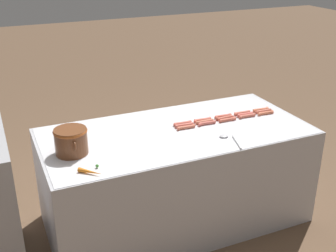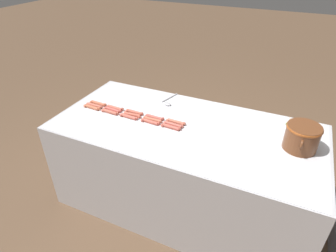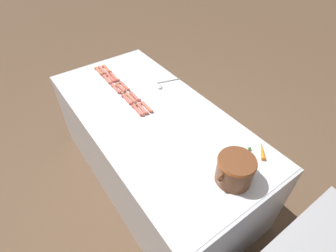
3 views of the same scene
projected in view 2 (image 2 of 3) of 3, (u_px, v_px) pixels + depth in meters
ground_plane at (182, 200)px, 2.72m from camera, size 20.00×20.00×0.00m
griddle_counter at (184, 167)px, 2.49m from camera, size 1.01×2.13×0.84m
hot_dog_0 at (98, 103)px, 2.56m from camera, size 0.04×0.17×0.03m
hot_dog_1 at (115, 108)px, 2.49m from camera, size 0.04×0.17×0.03m
hot_dog_2 at (134, 112)px, 2.43m from camera, size 0.03×0.17×0.03m
hot_dog_3 at (155, 117)px, 2.36m from camera, size 0.03×0.17×0.03m
hot_dog_4 at (176, 122)px, 2.29m from camera, size 0.03×0.17×0.03m
hot_dog_5 at (94, 105)px, 2.53m from camera, size 0.03×0.17×0.03m
hot_dog_6 at (112, 110)px, 2.46m from camera, size 0.04×0.17×0.03m
hot_dog_7 at (132, 115)px, 2.39m from camera, size 0.04×0.17×0.03m
hot_dog_8 at (152, 120)px, 2.33m from camera, size 0.03×0.17×0.03m
hot_dog_9 at (173, 125)px, 2.26m from camera, size 0.04×0.17×0.03m
hot_dog_10 at (92, 107)px, 2.50m from camera, size 0.04×0.17×0.03m
hot_dog_11 at (110, 112)px, 2.43m from camera, size 0.04×0.17×0.03m
hot_dog_12 at (129, 117)px, 2.36m from camera, size 0.04×0.17×0.03m
hot_dog_13 at (150, 122)px, 2.30m from camera, size 0.04×0.17×0.03m
hot_dog_14 at (171, 127)px, 2.23m from camera, size 0.04×0.17×0.03m
bean_pot at (302, 136)px, 1.97m from camera, size 0.29×0.24×0.19m
serving_spoon at (168, 102)px, 2.60m from camera, size 0.27×0.11×0.02m
carrot at (295, 122)px, 2.29m from camera, size 0.14×0.14×0.03m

